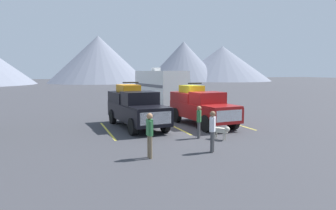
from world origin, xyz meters
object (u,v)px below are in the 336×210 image
at_px(pickup_truck_a, 135,107).
at_px(dog, 222,130).
at_px(person_a, 199,120).
at_px(pickup_truck_b, 201,106).
at_px(camper_trailer_a, 160,87).
at_px(person_b, 212,129).
at_px(person_c, 150,132).

bearing_deg(pickup_truck_a, dog, -56.69).
xyz_separation_m(pickup_truck_a, person_a, (2.23, -4.15, -0.28)).
bearing_deg(pickup_truck_b, dog, -101.37).
bearing_deg(pickup_truck_b, camper_trailer_a, 87.64).
bearing_deg(person_a, pickup_truck_a, 118.28).
bearing_deg(person_b, person_a, 76.78).
height_order(pickup_truck_a, camper_trailer_a, camper_trailer_a).
relative_size(person_b, person_c, 0.98).
height_order(person_b, person_c, person_c).
distance_m(person_a, person_c, 4.21).
xyz_separation_m(camper_trailer_a, person_a, (-2.14, -12.76, -0.99)).
bearing_deg(person_b, camper_trailer_a, 79.83).
bearing_deg(pickup_truck_a, person_a, -61.72).
bearing_deg(dog, person_b, -128.13).
bearing_deg(person_c, pickup_truck_a, 81.10).
bearing_deg(camper_trailer_a, pickup_truck_b, -92.36).
xyz_separation_m(pickup_truck_b, dog, (-0.83, -4.13, -0.73)).
relative_size(pickup_truck_a, person_c, 3.44).
height_order(camper_trailer_a, person_c, camper_trailer_a).
relative_size(pickup_truck_a, dog, 6.89).
relative_size(camper_trailer_a, dog, 8.78).
relative_size(pickup_truck_a, camper_trailer_a, 0.78).
xyz_separation_m(person_c, dog, (4.22, 1.96, -0.55)).
height_order(camper_trailer_a, dog, camper_trailer_a).
bearing_deg(person_c, camper_trailer_a, 70.54).
distance_m(pickup_truck_b, dog, 4.27).
xyz_separation_m(person_b, dog, (1.55, 1.97, -0.53)).
relative_size(pickup_truck_b, camper_trailer_a, 0.73).
xyz_separation_m(camper_trailer_a, person_c, (-5.43, -15.37, -0.91)).
bearing_deg(person_a, person_b, -103.22).
height_order(pickup_truck_a, pickup_truck_b, pickup_truck_a).
relative_size(pickup_truck_a, person_b, 3.51).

